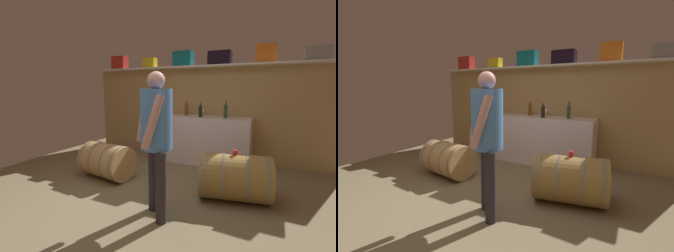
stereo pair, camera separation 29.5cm
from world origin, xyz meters
TOP-DOWN VIEW (x-y plane):
  - ground_plane at (0.00, 0.64)m, footprint 6.41×8.34m
  - back_wall_panel at (0.00, 2.57)m, footprint 5.21×0.10m
  - high_shelf_board at (0.00, 2.42)m, footprint 4.79×0.40m
  - toolcase_red at (-1.99, 2.42)m, footprint 0.36×0.22m
  - toolcase_yellow at (-1.17, 2.42)m, footprint 0.28×0.19m
  - toolcase_teal at (-0.38, 2.42)m, footprint 0.43×0.22m
  - toolcase_black at (0.39, 2.42)m, footprint 0.44×0.25m
  - toolcase_orange at (1.21, 2.42)m, footprint 0.35×0.19m
  - toolcase_grey at (2.00, 2.42)m, footprint 0.40×0.30m
  - work_cabinet at (0.09, 2.21)m, footprint 1.95×0.61m
  - wine_bottle_amber at (-0.25, 2.30)m, footprint 0.07×0.07m
  - wine_bottle_dark at (0.13, 2.06)m, footprint 0.07×0.07m
  - wine_bottle_green at (0.58, 2.16)m, footprint 0.07×0.07m
  - wine_glass at (0.07, 2.38)m, footprint 0.09×0.09m
  - wine_barrel_near at (1.00, 0.84)m, footprint 1.00×0.77m
  - wine_barrel_far at (-1.06, 0.74)m, footprint 0.90×0.69m
  - tasting_cup at (0.99, 0.84)m, footprint 0.06×0.06m
  - winemaker_pouring at (0.25, 0.04)m, footprint 0.49×0.51m

SIDE VIEW (x-z plane):
  - ground_plane at x=0.00m, z-range -0.02..0.00m
  - wine_barrel_far at x=-1.06m, z-range 0.00..0.58m
  - wine_barrel_near at x=1.00m, z-range 0.00..0.63m
  - work_cabinet at x=0.09m, z-range 0.00..0.94m
  - tasting_cup at x=0.99m, z-range 0.62..0.68m
  - back_wall_panel at x=0.00m, z-range 0.00..1.90m
  - winemaker_pouring at x=0.25m, z-range 0.19..1.85m
  - wine_glass at x=0.07m, z-range 0.96..1.10m
  - wine_bottle_dark at x=0.13m, z-range 0.92..1.19m
  - wine_bottle_amber at x=-0.25m, z-range 0.92..1.21m
  - wine_bottle_green at x=0.58m, z-range 0.91..1.23m
  - high_shelf_board at x=0.00m, z-range 1.90..1.93m
  - toolcase_yellow at x=-1.17m, z-range 1.93..2.15m
  - toolcase_grey at x=2.00m, z-range 1.93..2.16m
  - toolcase_black at x=0.39m, z-range 1.93..2.20m
  - toolcase_red at x=-1.99m, z-range 1.93..2.23m
  - toolcase_teal at x=-0.38m, z-range 1.93..2.25m
  - toolcase_orange at x=1.21m, z-range 1.93..2.26m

